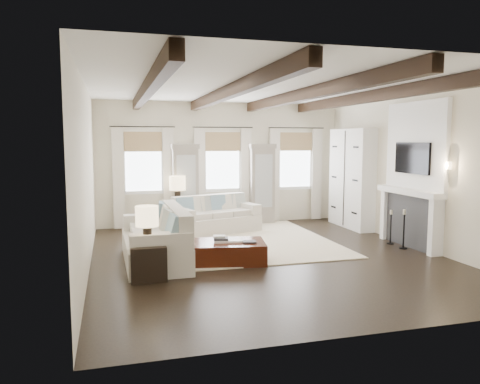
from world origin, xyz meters
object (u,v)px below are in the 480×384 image
object	(u,v)px
sofa_left	(159,240)
side_table_front	(148,262)
ottoman	(225,252)
sofa_back	(215,217)
side_table_back	(178,216)

from	to	relation	value
sofa_left	side_table_front	xyz separation A→B (m)	(-0.27, -1.03, -0.12)
ottoman	side_table_front	world-z (taller)	side_table_front
ottoman	side_table_front	distance (m)	1.59
sofa_back	side_table_front	bearing A→B (deg)	-118.01
sofa_back	side_table_back	world-z (taller)	sofa_back
side_table_back	side_table_front	bearing A→B (deg)	-104.47
sofa_back	ottoman	xyz separation A→B (m)	(-0.43, -2.83, -0.17)
ottoman	sofa_left	bearing A→B (deg)	173.62
sofa_left	ottoman	distance (m)	1.24
side_table_front	side_table_back	size ratio (longest dim) A/B	0.84
sofa_back	sofa_left	distance (m)	2.95
sofa_back	ottoman	world-z (taller)	sofa_back
side_table_back	sofa_left	bearing A→B (deg)	-104.38
ottoman	side_table_back	size ratio (longest dim) A/B	2.18
side_table_front	sofa_back	bearing A→B (deg)	61.99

